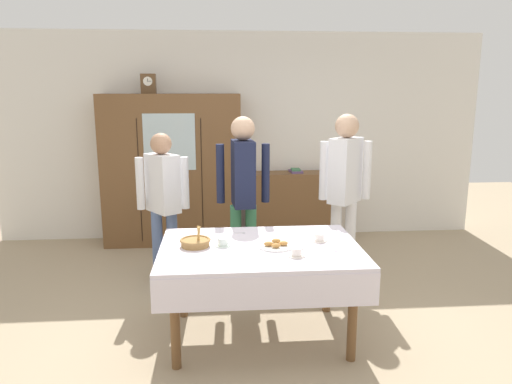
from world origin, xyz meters
TOP-DOWN VIEW (x-y plane):
  - ground_plane at (0.00, 0.00)m, footprint 12.00×12.00m
  - back_wall at (0.00, 2.65)m, footprint 6.40×0.10m
  - dining_table at (0.00, -0.24)m, footprint 1.56×1.10m
  - wall_cabinet at (-0.90, 2.35)m, footprint 1.74×0.46m
  - mantel_clock at (-1.15, 2.35)m, footprint 0.18×0.11m
  - bookshelf_low at (0.70, 2.41)m, footprint 1.17×0.35m
  - book_stack at (0.70, 2.41)m, footprint 0.17×0.22m
  - tea_cup_far_left at (0.25, -0.45)m, footprint 0.13×0.13m
  - tea_cup_far_right at (-0.29, -0.17)m, footprint 0.13×0.13m
  - tea_cup_front_edge at (0.49, -0.11)m, footprint 0.13×0.13m
  - bread_basket at (-0.51, -0.16)m, footprint 0.24×0.24m
  - pastry_plate at (0.12, -0.23)m, footprint 0.28×0.28m
  - spoon_center at (-0.13, 0.16)m, footprint 0.12×0.02m
  - spoon_near_left at (-0.35, 0.01)m, footprint 0.12×0.02m
  - spoon_back_edge at (0.54, -0.36)m, footprint 0.12×0.02m
  - person_beside_shelf at (-0.08, 0.82)m, footprint 0.52×0.37m
  - person_near_right_end at (0.94, 0.84)m, footprint 0.52×0.40m
  - person_behind_table_left at (-0.87, 0.96)m, footprint 0.52×0.41m

SIDE VIEW (x-z plane):
  - ground_plane at x=0.00m, z-range 0.00..0.00m
  - bookshelf_low at x=0.70m, z-range 0.00..0.90m
  - dining_table at x=0.00m, z-range 0.28..1.05m
  - spoon_center at x=-0.13m, z-range 0.77..0.77m
  - spoon_near_left at x=-0.35m, z-range 0.77..0.77m
  - spoon_back_edge at x=0.54m, z-range 0.77..0.77m
  - pastry_plate at x=0.12m, z-range 0.76..0.81m
  - tea_cup_far_right at x=-0.29m, z-range 0.76..0.83m
  - tea_cup_far_left at x=0.25m, z-range 0.76..0.83m
  - tea_cup_front_edge at x=0.49m, z-range 0.76..0.83m
  - bread_basket at x=-0.51m, z-range 0.72..0.88m
  - book_stack at x=0.70m, z-range 0.90..0.95m
  - person_behind_table_left at x=-0.87m, z-range 0.16..1.72m
  - wall_cabinet at x=-0.90m, z-range 0.00..1.92m
  - person_beside_shelf at x=-0.08m, z-range 0.19..1.92m
  - person_near_right_end at x=0.94m, z-range 0.20..1.94m
  - back_wall at x=0.00m, z-range 0.00..2.70m
  - mantel_clock at x=-1.15m, z-range 1.92..2.16m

